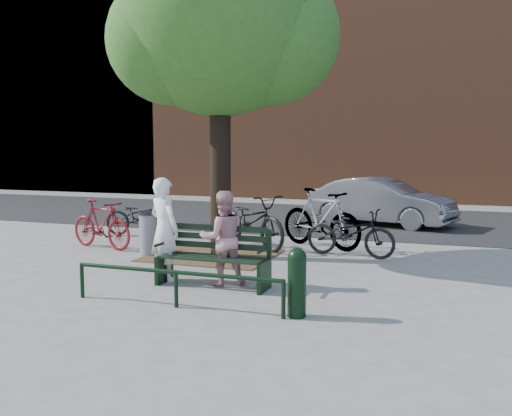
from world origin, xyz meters
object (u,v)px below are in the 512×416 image
at_px(person_right, 223,238).
at_px(bicycle_c, 251,221).
at_px(bollard, 297,280).
at_px(person_left, 164,229).
at_px(parked_car, 381,201).
at_px(park_bench, 215,255).
at_px(litter_bin, 149,233).

bearing_deg(person_right, bicycle_c, -110.31).
distance_m(bollard, bicycle_c, 4.92).
xyz_separation_m(person_left, bicycle_c, (0.31, 3.20, -0.26)).
xyz_separation_m(bicycle_c, parked_car, (2.13, 4.41, 0.07)).
relative_size(park_bench, litter_bin, 2.00).
distance_m(park_bench, litter_bin, 2.85).
bearing_deg(bicycle_c, person_right, -134.84).
bearing_deg(litter_bin, bollard, -37.56).
height_order(person_left, parked_car, person_left).
relative_size(park_bench, person_right, 1.18).
relative_size(person_right, litter_bin, 1.69).
distance_m(person_left, person_right, 1.01).
distance_m(litter_bin, bicycle_c, 2.17).
height_order(person_left, bicycle_c, person_left).
height_order(bollard, bicycle_c, bicycle_c).
bearing_deg(person_right, bollard, 108.94).
xyz_separation_m(bollard, bicycle_c, (-2.22, 4.39, 0.10)).
distance_m(bollard, litter_bin, 4.83).
relative_size(person_right, bicycle_c, 0.68).
bearing_deg(park_bench, person_right, 32.90).
height_order(litter_bin, bicycle_c, bicycle_c).
xyz_separation_m(bollard, parked_car, (-0.09, 8.80, 0.17)).
xyz_separation_m(park_bench, litter_bin, (-2.20, 1.81, -0.04)).
distance_m(person_left, parked_car, 7.99).
bearing_deg(bollard, litter_bin, 142.44).
bearing_deg(bollard, parked_car, 90.57).
bearing_deg(litter_bin, person_right, -36.97).
xyz_separation_m(person_right, parked_car, (1.44, 7.59, -0.09)).
distance_m(person_right, parked_car, 7.73).
relative_size(person_left, bicycle_c, 0.76).
relative_size(person_left, parked_car, 0.42).
bearing_deg(bollard, bicycle_c, 116.81).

